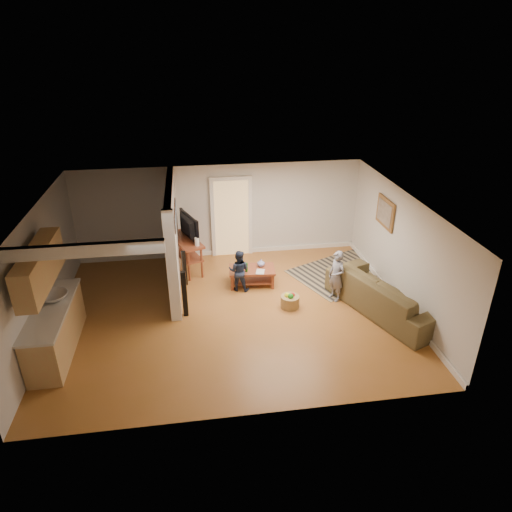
# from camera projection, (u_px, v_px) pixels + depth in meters

# --- Properties ---
(ground) EXTENTS (7.50, 7.50, 0.00)m
(ground) POSITION_uv_depth(u_px,v_px,m) (232.00, 313.00, 9.97)
(ground) COLOR #955F26
(ground) RESTS_ON ground
(room_shell) EXTENTS (7.54, 6.02, 2.52)m
(room_shell) POSITION_uv_depth(u_px,v_px,m) (178.00, 247.00, 9.57)
(room_shell) COLOR silver
(room_shell) RESTS_ON ground
(area_rug) EXTENTS (3.00, 2.67, 0.01)m
(area_rug) POSITION_uv_depth(u_px,v_px,m) (344.00, 273.00, 11.62)
(area_rug) COLOR black
(area_rug) RESTS_ON ground
(sofa) EXTENTS (2.06, 2.99, 0.81)m
(sofa) POSITION_uv_depth(u_px,v_px,m) (383.00, 310.00, 10.06)
(sofa) COLOR #423A21
(sofa) RESTS_ON ground
(coffee_table) EXTENTS (1.13, 0.72, 0.64)m
(coffee_table) POSITION_uv_depth(u_px,v_px,m) (253.00, 272.00, 10.96)
(coffee_table) COLOR brown
(coffee_table) RESTS_ON ground
(tv_console) EXTENTS (0.97, 1.46, 1.17)m
(tv_console) POSITION_uv_depth(u_px,v_px,m) (186.00, 242.00, 11.46)
(tv_console) COLOR brown
(tv_console) RESTS_ON ground
(speaker_left) EXTENTS (0.11, 0.11, 1.06)m
(speaker_left) POSITION_uv_depth(u_px,v_px,m) (185.00, 294.00, 9.66)
(speaker_left) COLOR black
(speaker_left) RESTS_ON ground
(speaker_right) EXTENTS (0.11, 0.11, 0.89)m
(speaker_right) POSITION_uv_depth(u_px,v_px,m) (184.00, 268.00, 10.89)
(speaker_right) COLOR black
(speaker_right) RESTS_ON ground
(toy_basket) EXTENTS (0.41, 0.41, 0.37)m
(toy_basket) POSITION_uv_depth(u_px,v_px,m) (290.00, 301.00, 10.12)
(toy_basket) COLOR olive
(toy_basket) RESTS_ON ground
(child) EXTENTS (0.44, 0.52, 1.20)m
(child) POSITION_uv_depth(u_px,v_px,m) (334.00, 299.00, 10.49)
(child) COLOR slate
(child) RESTS_ON ground
(toddler) EXTENTS (0.59, 0.52, 1.01)m
(toddler) POSITION_uv_depth(u_px,v_px,m) (239.00, 289.00, 10.87)
(toddler) COLOR #1C253C
(toddler) RESTS_ON ground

